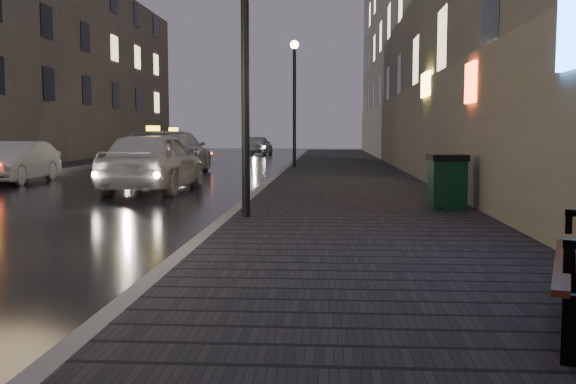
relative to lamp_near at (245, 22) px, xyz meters
name	(u,v)px	position (x,y,z in m)	size (l,w,h in m)	color
sidewalk	(343,170)	(2.05, 15.00, -3.41)	(4.60, 58.00, 0.15)	black
curb	(284,170)	(-0.35, 15.00, -3.41)	(0.20, 58.00, 0.15)	slate
sidewalk_far	(41,169)	(-10.55, 15.00, -3.41)	(2.40, 58.00, 0.15)	black
curb_far	(72,169)	(-9.25, 15.00, -3.41)	(0.20, 58.00, 0.15)	slate
building_near	(413,25)	(5.25, 19.00, 3.01)	(1.80, 50.00, 13.00)	#605B54
building_far_c	(87,76)	(-15.35, 33.00, 2.01)	(6.00, 22.00, 11.00)	#6B6051
lamp_near	(245,22)	(0.00, 0.00, 0.00)	(0.36, 0.36, 5.28)	black
lamp_far	(294,87)	(0.00, 16.00, 0.00)	(0.36, 0.36, 5.28)	black
trash_bin	(447,181)	(3.71, 1.35, -2.81)	(0.71, 0.71, 1.05)	black
taxi_near	(154,161)	(-3.34, 6.19, -2.66)	(1.95, 4.86, 1.65)	silver
car_left_mid	(16,162)	(-8.55, 8.86, -2.83)	(1.40, 4.03, 1.33)	#ABAAB3
taxi_mid	(174,152)	(-4.67, 13.97, -2.65)	(2.34, 5.75, 1.67)	silver
taxi_far	(159,148)	(-7.91, 23.85, -2.76)	(2.42, 5.26, 1.46)	silver
car_far	(258,145)	(-3.60, 34.64, -2.79)	(1.66, 4.13, 1.41)	#AAABB2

